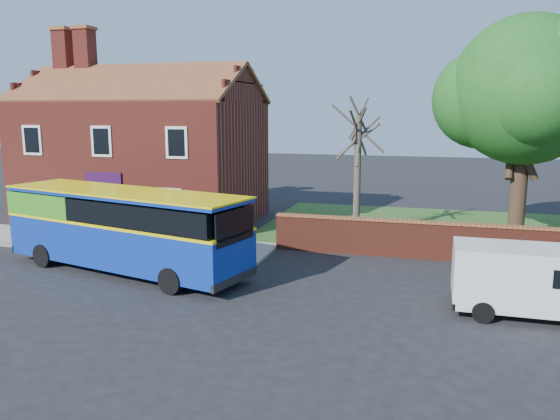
% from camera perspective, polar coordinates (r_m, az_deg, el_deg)
% --- Properties ---
extents(ground, '(120.00, 120.00, 0.00)m').
position_cam_1_polar(ground, '(18.91, -12.23, -8.61)').
color(ground, black).
rests_on(ground, ground).
extents(pavement, '(18.00, 3.50, 0.12)m').
position_cam_1_polar(pavement, '(27.20, -19.64, -3.02)').
color(pavement, gray).
rests_on(pavement, ground).
extents(kerb, '(18.00, 0.15, 0.14)m').
position_cam_1_polar(kerb, '(25.84, -21.87, -3.83)').
color(kerb, slate).
rests_on(kerb, ground).
extents(grass_strip, '(26.00, 12.00, 0.04)m').
position_cam_1_polar(grass_strip, '(29.69, 24.05, -2.32)').
color(grass_strip, '#426B28').
rests_on(grass_strip, ground).
extents(shop_building, '(12.30, 8.13, 10.50)m').
position_cam_1_polar(shop_building, '(31.49, -14.00, 5.21)').
color(shop_building, maroon).
rests_on(shop_building, ground).
extents(boundary_wall, '(22.00, 0.38, 1.60)m').
position_cam_1_polar(boundary_wall, '(23.74, 26.18, -3.52)').
color(boundary_wall, maroon).
rests_on(boundary_wall, ground).
extents(bus, '(10.55, 4.99, 3.12)m').
position_cam_1_polar(bus, '(21.68, -16.57, -1.52)').
color(bus, '#0E2E9A').
rests_on(bus, ground).
extents(van_near, '(4.79, 2.02, 2.10)m').
position_cam_1_polar(van_near, '(17.91, 25.36, -6.52)').
color(van_near, silver).
rests_on(van_near, ground).
extents(large_tree, '(8.45, 6.68, 10.30)m').
position_cam_1_polar(large_tree, '(27.52, 24.42, 10.85)').
color(large_tree, black).
rests_on(large_tree, ground).
extents(bare_tree, '(2.39, 2.85, 6.38)m').
position_cam_1_polar(bare_tree, '(26.42, 8.09, 4.18)').
color(bare_tree, '#4C4238').
rests_on(bare_tree, ground).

